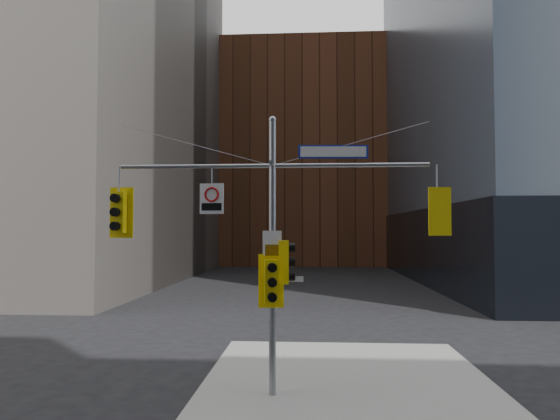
# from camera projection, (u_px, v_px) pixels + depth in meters

# --- Properties ---
(sidewalk_corner) EXTENTS (8.00, 8.00, 0.15)m
(sidewalk_corner) POSITION_uv_depth(u_px,v_px,m) (346.00, 376.00, 14.54)
(sidewalk_corner) COLOR gray
(sidewalk_corner) RESTS_ON ground
(brick_midrise) EXTENTS (26.00, 20.00, 28.00)m
(brick_midrise) POSITION_uv_depth(u_px,v_px,m) (303.00, 160.00, 69.08)
(brick_midrise) COLOR brown
(brick_midrise) RESTS_ON ground
(signal_assembly) EXTENTS (8.00, 0.80, 7.30)m
(signal_assembly) POSITION_uv_depth(u_px,v_px,m) (272.00, 227.00, 12.83)
(signal_assembly) COLOR gray
(signal_assembly) RESTS_ON ground
(traffic_light_west_arm) EXTENTS (0.64, 0.52, 1.35)m
(traffic_light_west_arm) POSITION_uv_depth(u_px,v_px,m) (119.00, 212.00, 13.11)
(traffic_light_west_arm) COLOR yellow
(traffic_light_west_arm) RESTS_ON ground
(traffic_light_east_arm) EXTENTS (0.58, 0.50, 1.21)m
(traffic_light_east_arm) POSITION_uv_depth(u_px,v_px,m) (437.00, 212.00, 12.59)
(traffic_light_east_arm) COLOR yellow
(traffic_light_east_arm) RESTS_ON ground
(traffic_light_pole_side) EXTENTS (0.45, 0.39, 1.11)m
(traffic_light_pole_side) POSITION_uv_depth(u_px,v_px,m) (285.00, 262.00, 12.79)
(traffic_light_pole_side) COLOR yellow
(traffic_light_pole_side) RESTS_ON ground
(traffic_light_pole_front) EXTENTS (0.65, 0.56, 1.36)m
(traffic_light_pole_front) POSITION_uv_depth(u_px,v_px,m) (272.00, 282.00, 12.51)
(traffic_light_pole_front) COLOR yellow
(traffic_light_pole_front) RESTS_ON ground
(street_sign_blade) EXTENTS (1.80, 0.14, 0.35)m
(street_sign_blade) POSITION_uv_depth(u_px,v_px,m) (333.00, 152.00, 12.82)
(street_sign_blade) COLOR #10259A
(street_sign_blade) RESTS_ON ground
(regulatory_sign_arm) EXTENTS (0.64, 0.10, 0.80)m
(regulatory_sign_arm) POSITION_uv_depth(u_px,v_px,m) (212.00, 198.00, 12.94)
(regulatory_sign_arm) COLOR silver
(regulatory_sign_arm) RESTS_ON ground
(regulatory_sign_pole) EXTENTS (0.49, 0.06, 0.64)m
(regulatory_sign_pole) POSITION_uv_depth(u_px,v_px,m) (272.00, 244.00, 12.70)
(regulatory_sign_pole) COLOR silver
(regulatory_sign_pole) RESTS_ON ground
(street_blade_ew) EXTENTS (0.69, 0.06, 0.14)m
(street_blade_ew) POSITION_uv_depth(u_px,v_px,m) (290.00, 279.00, 12.76)
(street_blade_ew) COLOR silver
(street_blade_ew) RESTS_ON ground
(street_blade_ns) EXTENTS (0.04, 0.74, 0.15)m
(street_blade_ns) POSITION_uv_depth(u_px,v_px,m) (274.00, 291.00, 13.22)
(street_blade_ns) COLOR #145926
(street_blade_ns) RESTS_ON ground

